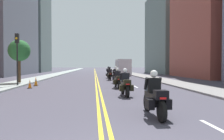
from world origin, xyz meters
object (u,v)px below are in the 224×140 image
(motorcycle_1, at_px, (125,85))
(traffic_cone_0, at_px, (36,81))
(motorcycle_2, at_px, (117,80))
(traffic_light_near, at_px, (17,50))
(parked_truck, at_px, (122,68))
(motorcycle_3, at_px, (116,76))
(motorcycle_4, at_px, (110,75))
(traffic_cone_1, at_px, (30,84))
(street_tree_0, at_px, (19,51))
(motorcycle_0, at_px, (155,98))
(motorcycle_5, at_px, (108,73))

(motorcycle_1, xyz_separation_m, traffic_cone_0, (-6.72, 6.54, -0.26))
(motorcycle_2, relative_size, traffic_light_near, 0.51)
(traffic_cone_0, distance_m, parked_truck, 21.24)
(motorcycle_3, height_order, motorcycle_4, motorcycle_3)
(motorcycle_1, height_order, motorcycle_2, motorcycle_1)
(motorcycle_3, distance_m, motorcycle_4, 4.36)
(motorcycle_4, bearing_deg, motorcycle_1, -93.05)
(traffic_cone_1, height_order, street_tree_0, street_tree_0)
(motorcycle_0, relative_size, motorcycle_1, 1.05)
(motorcycle_1, bearing_deg, traffic_light_near, 141.78)
(traffic_cone_0, height_order, traffic_cone_1, traffic_cone_0)
(motorcycle_3, height_order, traffic_light_near, traffic_light_near)
(motorcycle_1, xyz_separation_m, motorcycle_4, (0.11, 12.96, 0.02))
(motorcycle_1, height_order, traffic_cone_0, motorcycle_1)
(motorcycle_0, relative_size, traffic_cone_0, 2.93)
(motorcycle_1, bearing_deg, traffic_cone_0, 134.45)
(motorcycle_3, bearing_deg, traffic_cone_1, -152.08)
(motorcycle_0, height_order, motorcycle_3, motorcycle_3)
(traffic_cone_0, bearing_deg, traffic_cone_1, -87.54)
(motorcycle_0, xyz_separation_m, motorcycle_4, (-0.17, 17.77, 0.01))
(motorcycle_1, bearing_deg, motorcycle_2, 88.24)
(motorcycle_1, bearing_deg, traffic_cone_1, 143.93)
(motorcycle_0, bearing_deg, motorcycle_3, 88.42)
(motorcycle_0, height_order, motorcycle_1, same)
(traffic_light_near, bearing_deg, motorcycle_0, -52.47)
(motorcycle_5, height_order, parked_truck, parked_truck)
(motorcycle_1, distance_m, traffic_cone_0, 9.38)
(motorcycle_3, xyz_separation_m, traffic_cone_0, (-7.08, -2.08, -0.28))
(motorcycle_2, bearing_deg, motorcycle_4, 87.45)
(motorcycle_2, height_order, motorcycle_4, motorcycle_4)
(motorcycle_3, bearing_deg, motorcycle_5, 89.18)
(traffic_cone_1, bearing_deg, parked_truck, 64.24)
(traffic_cone_0, bearing_deg, motorcycle_3, 16.33)
(motorcycle_3, xyz_separation_m, motorcycle_4, (-0.26, 4.35, -0.00))
(motorcycle_4, bearing_deg, motorcycle_3, -89.16)
(motorcycle_1, bearing_deg, motorcycle_3, 86.23)
(parked_truck, bearing_deg, motorcycle_4, -104.67)
(motorcycle_2, distance_m, motorcycle_3, 4.40)
(parked_truck, bearing_deg, motorcycle_2, -98.90)
(motorcycle_5, xyz_separation_m, traffic_cone_1, (-6.85, -12.27, -0.32))
(motorcycle_4, xyz_separation_m, traffic_light_near, (-8.17, -6.91, 2.36))
(motorcycle_0, xyz_separation_m, motorcycle_3, (0.09, 13.42, 0.01))
(traffic_light_near, bearing_deg, parked_truck, 59.31)
(traffic_cone_1, relative_size, traffic_light_near, 0.16)
(motorcycle_2, relative_size, motorcycle_3, 0.98)
(traffic_cone_0, xyz_separation_m, street_tree_0, (-2.12, 2.24, 2.74))
(street_tree_0, bearing_deg, traffic_light_near, -74.10)
(motorcycle_0, distance_m, motorcycle_3, 13.42)
(motorcycle_3, height_order, traffic_cone_0, motorcycle_3)
(motorcycle_5, bearing_deg, street_tree_0, -137.78)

